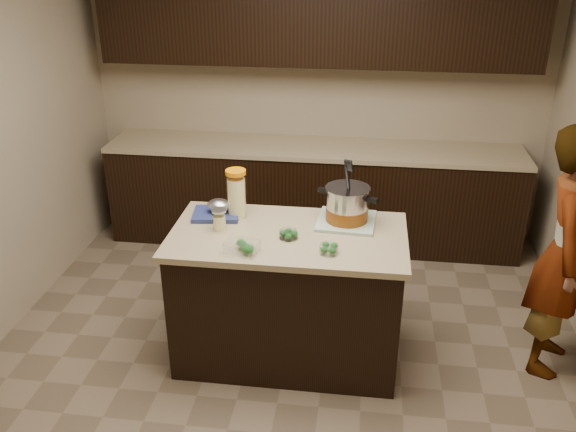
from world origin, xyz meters
name	(u,v)px	position (x,y,z in m)	size (l,w,h in m)	color
ground_plane	(288,352)	(0.00, 0.00, 0.00)	(4.00, 4.00, 0.00)	brown
room_shell	(288,104)	(0.00, 0.00, 1.71)	(4.04, 4.04, 2.72)	tan
back_cabinets	(314,140)	(0.00, 1.74, 0.94)	(3.60, 0.63, 2.33)	black
island	(288,295)	(0.00, 0.00, 0.45)	(1.46, 0.81, 0.90)	black
dish_towel	(346,221)	(0.35, 0.21, 0.91)	(0.36, 0.36, 0.02)	#5B875E
stock_pot	(347,206)	(0.35, 0.21, 1.01)	(0.38, 0.36, 0.40)	#B7B7BC
lemonade_pitcher	(236,195)	(-0.36, 0.20, 1.05)	(0.15, 0.15, 0.32)	#ECDF90
mason_jar	(219,220)	(-0.43, 0.00, 0.97)	(0.11, 0.11, 0.15)	#ECDF90
broccoli_tub_left	(289,235)	(0.01, -0.06, 0.92)	(0.13, 0.13, 0.05)	silver
broccoli_tub_right	(329,249)	(0.27, -0.22, 0.92)	(0.14, 0.14, 0.05)	silver
broccoli_tub_rect	(242,247)	(-0.23, -0.27, 0.93)	(0.21, 0.18, 0.07)	silver
blue_tray	(217,211)	(-0.49, 0.19, 0.94)	(0.33, 0.27, 0.11)	navy
person	(567,253)	(1.70, 0.14, 0.81)	(0.59, 0.39, 1.62)	gray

